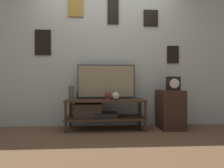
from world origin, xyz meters
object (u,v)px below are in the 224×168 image
object	(u,v)px
vase_round_glass	(116,96)
mantel_clock	(173,83)
candle_jar	(75,95)
vase_tall_ceramic	(71,93)
decorative_bust	(108,95)
television	(106,81)

from	to	relation	value
vase_round_glass	mantel_clock	distance (m)	1.00
candle_jar	mantel_clock	world-z (taller)	mantel_clock
vase_round_glass	vase_tall_ceramic	distance (m)	0.72
candle_jar	decorative_bust	bearing A→B (deg)	-30.41
vase_round_glass	candle_jar	world-z (taller)	vase_round_glass
vase_round_glass	television	bearing A→B (deg)	124.17
mantel_clock	decorative_bust	bearing A→B (deg)	-173.44
television	vase_tall_ceramic	world-z (taller)	television
vase_round_glass	decorative_bust	distance (m)	0.13
television	candle_jar	bearing A→B (deg)	171.97
candle_jar	mantel_clock	bearing A→B (deg)	-7.07
vase_tall_ceramic	mantel_clock	distance (m)	1.69
candle_jar	decorative_bust	xyz separation A→B (m)	(0.57, -0.33, 0.02)
vase_tall_ceramic	decorative_bust	size ratio (longest dim) A/B	1.50
television	vase_round_glass	xyz separation A→B (m)	(0.14, -0.21, -0.24)
vase_round_glass	vase_tall_ceramic	xyz separation A→B (m)	(-0.71, 0.08, 0.05)
vase_tall_ceramic	decorative_bust	distance (m)	0.60
television	candle_jar	size ratio (longest dim) A/B	8.15
candle_jar	decorative_bust	distance (m)	0.66
decorative_bust	mantel_clock	distance (m)	1.12
vase_tall_ceramic	candle_jar	xyz separation A→B (m)	(0.02, 0.21, -0.05)
candle_jar	decorative_bust	size ratio (longest dim) A/B	0.81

